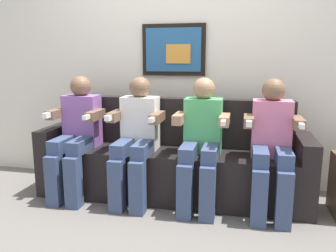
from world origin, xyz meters
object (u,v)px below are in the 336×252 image
at_px(person_left_center, 136,135).
at_px(person_rightmost, 272,142).
at_px(person_leftmost, 77,132).
at_px(couch, 172,163).
at_px(person_right_center, 201,138).

height_order(person_left_center, person_rightmost, same).
bearing_deg(person_left_center, person_leftmost, 180.00).
distance_m(couch, person_right_center, 0.44).
bearing_deg(person_right_center, couch, 149.67).
bearing_deg(person_leftmost, couch, 11.08).
bearing_deg(person_rightmost, person_right_center, 179.95).
distance_m(person_right_center, person_rightmost, 0.57).
bearing_deg(person_leftmost, person_right_center, 0.02).
xyz_separation_m(couch, person_leftmost, (-0.86, -0.17, 0.29)).
relative_size(couch, person_left_center, 2.20).
bearing_deg(person_right_center, person_left_center, -179.95).
relative_size(couch, person_right_center, 2.20).
relative_size(person_left_center, person_right_center, 1.00).
height_order(person_right_center, person_rightmost, same).
xyz_separation_m(person_right_center, person_rightmost, (0.57, -0.00, 0.00)).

